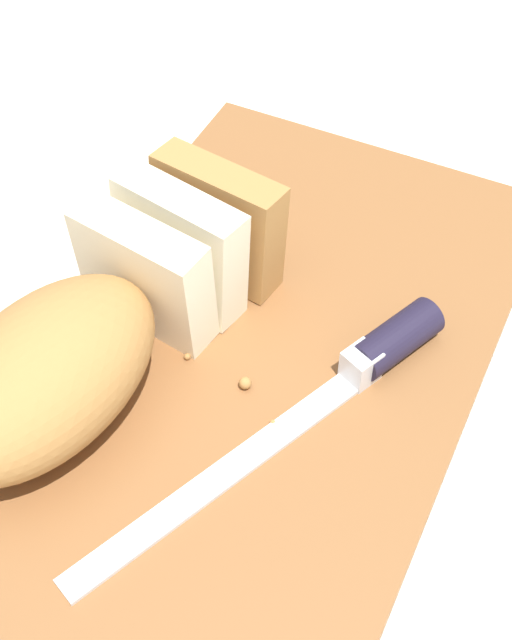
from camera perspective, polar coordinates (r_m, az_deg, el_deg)
The scene contains 8 objects.
ground_plane at distance 0.58m, azimuth -0.00°, elevation -3.09°, with size 3.00×3.00×0.00m, color silver.
cutting_board at distance 0.58m, azimuth -0.00°, elevation -2.53°, with size 0.45×0.27×0.02m, color brown.
bread_loaf at distance 0.54m, azimuth -10.12°, elevation -0.56°, with size 0.26×0.13×0.08m.
bread_knife at distance 0.55m, azimuth 6.68°, elevation -2.91°, with size 0.27×0.12×0.03m.
crumb_near_knife at distance 0.57m, azimuth -4.38°, elevation -2.32°, with size 0.00×0.00×0.00m, color #A8753D.
crumb_near_loaf at distance 0.61m, azimuth -1.69°, elevation 2.84°, with size 0.00×0.00×0.00m, color #A8753D.
crumb_stray_left at distance 0.55m, azimuth -0.69°, elevation -4.02°, with size 0.01×0.01×0.01m, color #A8753D.
crumb_stray_right at distance 0.53m, azimuth 1.07°, elevation -6.51°, with size 0.00×0.00×0.00m, color #A8753D.
Camera 1 is at (-0.31, -0.17, 0.46)m, focal length 50.53 mm.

